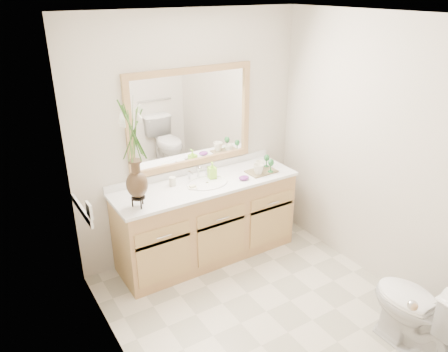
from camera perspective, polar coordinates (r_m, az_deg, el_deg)
floor at (r=3.95m, az=5.54°, el=-17.21°), size 2.60×2.60×0.00m
ceiling at (r=2.99m, az=7.45°, el=20.03°), size 2.40×2.60×0.02m
wall_back at (r=4.31m, az=-4.33°, el=4.97°), size 2.40×0.02×2.40m
wall_front at (r=2.55m, az=24.94°, el=-11.71°), size 2.40×0.02×2.40m
wall_left at (r=2.79m, az=-13.63°, el=-6.78°), size 0.02×2.60×2.40m
wall_right at (r=4.10m, az=19.72°, el=2.59°), size 0.02×2.60×2.40m
vanity at (r=4.41m, az=-2.26°, el=-5.93°), size 1.80×0.55×0.80m
counter at (r=4.22m, az=-2.35°, el=-1.03°), size 1.84×0.57×0.03m
sink at (r=4.22m, az=-2.22°, el=-1.60°), size 0.38×0.34×0.23m
mirror at (r=4.23m, az=-4.28°, el=7.52°), size 1.32×0.04×0.97m
switch_plate at (r=3.55m, az=-17.20°, el=-4.29°), size 0.02×0.12×0.12m
door at (r=2.47m, az=19.68°, el=-17.92°), size 0.80×0.03×2.00m
toilet at (r=3.68m, az=24.07°, el=-15.73°), size 0.42×0.75×0.74m
flower_vase at (r=3.60m, az=-11.78°, el=4.57°), size 0.22×0.22×0.89m
tumbler at (r=4.16m, az=-6.75°, el=-0.70°), size 0.07×0.07×0.09m
soap_dish at (r=4.10m, az=-4.12°, el=-1.49°), size 0.09×0.09×0.03m
soap_bottle at (r=4.28m, az=-1.56°, el=0.67°), size 0.08×0.08×0.15m
purple_dish at (r=4.27m, az=2.62°, el=-0.24°), size 0.12×0.11×0.04m
tray at (r=4.46m, az=4.91°, el=0.60°), size 0.30×0.21×0.01m
mug_left at (r=4.36m, az=4.52°, el=0.94°), size 0.12×0.11×0.11m
mug_right at (r=4.48m, az=4.68°, el=1.46°), size 0.11×0.10×0.09m
goblet_front at (r=4.40m, az=6.15°, el=1.66°), size 0.06×0.06×0.14m
goblet_back at (r=4.53m, az=5.60°, el=2.29°), size 0.06×0.06×0.13m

